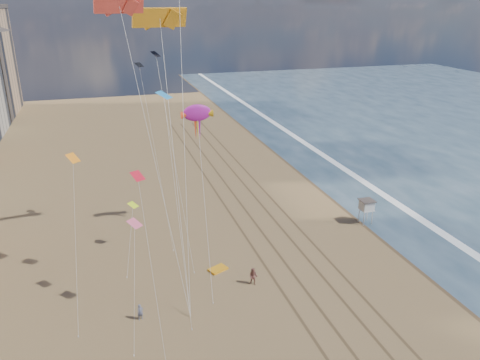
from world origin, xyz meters
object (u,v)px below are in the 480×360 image
Objects in this scene: show_kite at (197,113)px; kite_flyer_a at (140,312)px; grounded_kite at (218,269)px; kite_flyer_b at (253,277)px; lifeguard_stand at (367,205)px.

show_kite is 24.26m from kite_flyer_a.
grounded_kite is at bearing 17.73° from kite_flyer_a.
show_kite is 20.57m from kite_flyer_b.
grounded_kite is 1.03× the size of kite_flyer_b.
kite_flyer_b is (2.85, -3.82, 0.85)m from grounded_kite.
lifeguard_stand is 1.67× the size of grounded_kite.
show_kite is (0.45, 10.83, 15.10)m from grounded_kite.
lifeguard_stand is 22.62m from grounded_kite.
show_kite is 13.61× the size of kite_flyer_a.
kite_flyer_a is at bearing -119.05° from show_kite.
grounded_kite is 4.84m from kite_flyer_b.
grounded_kite is (-21.77, -5.64, -2.45)m from lifeguard_stand.
kite_flyer_b is (2.40, -14.65, -14.25)m from show_kite.
lifeguard_stand reaches higher than kite_flyer_b.
lifeguard_stand is 21.21m from kite_flyer_b.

